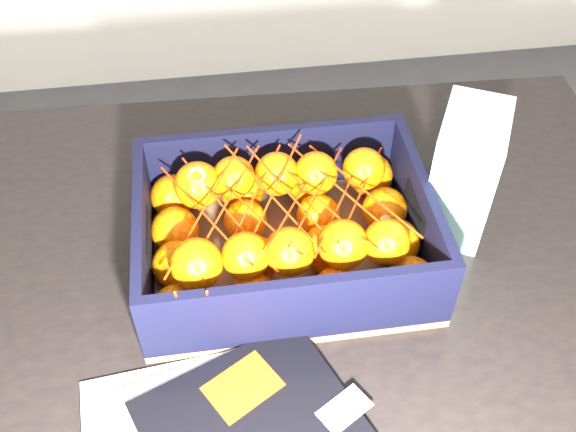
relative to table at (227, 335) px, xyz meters
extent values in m
cube|color=black|center=(0.00, 0.00, 0.08)|extent=(1.23, 0.84, 0.04)
cylinder|color=black|center=(0.55, 0.35, -0.30)|extent=(0.06, 0.06, 0.71)
cube|color=red|center=(0.01, -0.15, 0.12)|extent=(0.09, 0.09, 0.00)
cube|color=white|center=(0.12, -0.19, 0.12)|extent=(0.06, 0.06, 0.00)
cube|color=brown|center=(0.08, 0.04, 0.10)|extent=(0.36, 0.27, 0.01)
cube|color=black|center=(0.08, 0.17, 0.15)|extent=(0.36, 0.01, 0.11)
cube|color=black|center=(0.08, -0.09, 0.15)|extent=(0.36, 0.01, 0.11)
cube|color=black|center=(-0.09, 0.04, 0.15)|extent=(0.01, 0.24, 0.11)
cube|color=black|center=(0.26, 0.04, 0.15)|extent=(0.01, 0.24, 0.11)
sphere|color=#E45E04|center=(-0.05, -0.05, 0.14)|extent=(0.06, 0.06, 0.06)
sphere|color=#E45E04|center=(-0.05, 0.01, 0.14)|extent=(0.06, 0.06, 0.06)
sphere|color=#E45E04|center=(-0.05, 0.07, 0.14)|extent=(0.06, 0.06, 0.06)
sphere|color=#E45E04|center=(-0.05, 0.13, 0.14)|extent=(0.06, 0.06, 0.06)
sphere|color=#E45E04|center=(0.04, -0.05, 0.14)|extent=(0.06, 0.06, 0.06)
sphere|color=#E45E04|center=(0.04, 0.01, 0.14)|extent=(0.06, 0.06, 0.06)
sphere|color=#E45E04|center=(0.04, 0.07, 0.14)|extent=(0.06, 0.06, 0.06)
sphere|color=#E45E04|center=(0.04, 0.13, 0.14)|extent=(0.06, 0.06, 0.06)
sphere|color=#E45E04|center=(0.13, -0.05, 0.14)|extent=(0.06, 0.06, 0.06)
sphere|color=#E45E04|center=(0.13, 0.01, 0.14)|extent=(0.06, 0.06, 0.06)
sphere|color=#E45E04|center=(0.13, 0.07, 0.14)|extent=(0.06, 0.06, 0.06)
sphere|color=#E45E04|center=(0.13, 0.13, 0.14)|extent=(0.06, 0.06, 0.06)
sphere|color=#E45E04|center=(0.22, -0.05, 0.14)|extent=(0.06, 0.06, 0.06)
sphere|color=#E45E04|center=(0.22, 0.01, 0.14)|extent=(0.06, 0.06, 0.06)
sphere|color=#E45E04|center=(0.22, 0.07, 0.14)|extent=(0.06, 0.06, 0.06)
sphere|color=#E45E04|center=(0.22, 0.14, 0.14)|extent=(0.06, 0.06, 0.06)
sphere|color=#E45E04|center=(-0.02, -0.03, 0.19)|extent=(0.06, 0.06, 0.06)
sphere|color=#E45E04|center=(-0.02, 0.10, 0.19)|extent=(0.06, 0.06, 0.06)
sphere|color=#E45E04|center=(0.03, -0.02, 0.19)|extent=(0.06, 0.06, 0.06)
sphere|color=#E45E04|center=(0.03, 0.11, 0.19)|extent=(0.05, 0.05, 0.05)
sphere|color=#E45E04|center=(0.08, -0.02, 0.19)|extent=(0.06, 0.06, 0.06)
sphere|color=#E45E04|center=(0.08, 0.11, 0.19)|extent=(0.06, 0.06, 0.06)
sphere|color=#E45E04|center=(0.14, -0.02, 0.19)|extent=(0.06, 0.06, 0.06)
sphere|color=#E45E04|center=(0.13, 0.10, 0.19)|extent=(0.06, 0.06, 0.06)
sphere|color=#E45E04|center=(0.19, -0.02, 0.19)|extent=(0.05, 0.05, 0.05)
sphere|color=#E45E04|center=(0.20, 0.10, 0.19)|extent=(0.05, 0.05, 0.05)
cylinder|color=red|center=(-0.01, 0.04, 0.20)|extent=(0.10, 0.18, 0.01)
cylinder|color=red|center=(0.02, 0.04, 0.20)|extent=(0.10, 0.18, 0.02)
cylinder|color=red|center=(0.04, 0.04, 0.20)|extent=(0.10, 0.18, 0.02)
cylinder|color=red|center=(0.07, 0.05, 0.21)|extent=(0.10, 0.18, 0.02)
cylinder|color=red|center=(0.10, 0.04, 0.20)|extent=(0.10, 0.18, 0.03)
cylinder|color=red|center=(0.13, 0.03, 0.21)|extent=(0.10, 0.18, 0.01)
cylinder|color=red|center=(0.15, 0.05, 0.21)|extent=(0.10, 0.18, 0.01)
cylinder|color=red|center=(0.18, 0.05, 0.20)|extent=(0.10, 0.18, 0.01)
cylinder|color=red|center=(-0.01, 0.04, 0.21)|extent=(0.10, 0.18, 0.02)
cylinder|color=red|center=(0.02, 0.05, 0.20)|extent=(0.10, 0.18, 0.01)
cylinder|color=red|center=(0.04, 0.05, 0.20)|extent=(0.10, 0.18, 0.02)
cylinder|color=red|center=(0.07, 0.05, 0.21)|extent=(0.10, 0.18, 0.03)
cylinder|color=red|center=(0.10, 0.04, 0.20)|extent=(0.10, 0.18, 0.03)
cylinder|color=red|center=(0.13, 0.05, 0.20)|extent=(0.10, 0.18, 0.03)
cylinder|color=red|center=(0.15, 0.04, 0.20)|extent=(0.10, 0.18, 0.02)
cylinder|color=red|center=(0.18, 0.05, 0.20)|extent=(0.10, 0.18, 0.03)
cylinder|color=red|center=(-0.05, -0.07, 0.18)|extent=(0.00, 0.03, 0.09)
cylinder|color=red|center=(-0.02, -0.07, 0.18)|extent=(0.01, 0.04, 0.08)
cube|color=white|center=(0.32, 0.08, 0.19)|extent=(0.12, 0.14, 0.17)
camera|label=1|loc=(0.01, -0.51, 0.76)|focal=41.54mm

